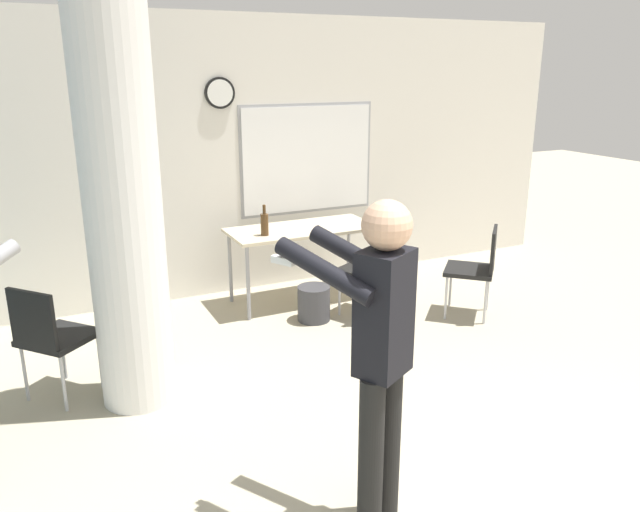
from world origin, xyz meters
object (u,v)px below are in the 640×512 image
Objects in this scene: chair_near_pillar at (50,333)px; chair_mid_room at (477,265)px; folding_table at (302,233)px; person_playing_front at (378,344)px; bottle_on_table at (265,224)px; chair_table_right at (373,265)px.

chair_near_pillar is 1.00× the size of chair_mid_room.
chair_near_pillar is at bearing -156.46° from folding_table.
person_playing_front is at bearing -138.80° from chair_mid_room.
chair_near_pillar is at bearing 124.19° from person_playing_front.
chair_mid_room is (3.72, -0.05, 0.00)m from chair_near_pillar.
chair_mid_room is at bearing -40.05° from folding_table.
chair_mid_room is at bearing -0.84° from chair_near_pillar.
person_playing_front is (-1.00, -3.12, 0.32)m from folding_table.
bottle_on_table is at bearing 25.47° from chair_near_pillar.
chair_table_right is at bearing -33.67° from bottle_on_table.
chair_table_right is at bearing 7.40° from chair_near_pillar.
chair_near_pillar and chair_mid_room have the same top height.
bottle_on_table reaches higher than chair_table_right.
chair_near_pillar is at bearing -172.60° from chair_table_right.
bottle_on_table is 2.21m from chair_near_pillar.
chair_table_right reaches higher than folding_table.
chair_mid_room is (1.31, -1.10, -0.19)m from folding_table.
person_playing_front is (-2.31, -2.02, 0.51)m from chair_mid_room.
bottle_on_table reaches higher than chair_mid_room.
chair_mid_room is 0.50× the size of person_playing_front.
chair_near_pillar and chair_table_right have the same top height.
chair_table_right is (2.83, 0.37, 0.00)m from chair_near_pillar.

